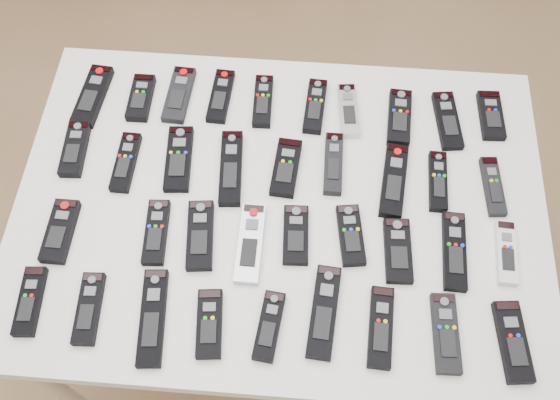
# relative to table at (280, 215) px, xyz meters

# --- Properties ---
(ground) EXTENTS (4.00, 4.00, 0.00)m
(ground) POSITION_rel_table_xyz_m (-0.11, 0.15, -0.72)
(ground) COLOR olive
(ground) RESTS_ON ground
(table) EXTENTS (1.25, 0.88, 0.78)m
(table) POSITION_rel_table_xyz_m (0.00, 0.00, 0.00)
(table) COLOR white
(table) RESTS_ON ground
(remote_0) EXTENTS (0.07, 0.19, 0.02)m
(remote_0) POSITION_rel_table_xyz_m (-0.51, 0.27, 0.07)
(remote_0) COLOR black
(remote_0) RESTS_ON table
(remote_1) EXTENTS (0.05, 0.14, 0.02)m
(remote_1) POSITION_rel_table_xyz_m (-0.38, 0.28, 0.07)
(remote_1) COLOR black
(remote_1) RESTS_ON table
(remote_2) EXTENTS (0.07, 0.17, 0.02)m
(remote_2) POSITION_rel_table_xyz_m (-0.29, 0.30, 0.07)
(remote_2) COLOR black
(remote_2) RESTS_ON table
(remote_3) EXTENTS (0.06, 0.17, 0.02)m
(remote_3) POSITION_rel_table_xyz_m (-0.18, 0.30, 0.07)
(remote_3) COLOR black
(remote_3) RESTS_ON table
(remote_4) EXTENTS (0.05, 0.16, 0.02)m
(remote_4) POSITION_rel_table_xyz_m (-0.07, 0.29, 0.07)
(remote_4) COLOR black
(remote_4) RESTS_ON table
(remote_5) EXTENTS (0.06, 0.16, 0.02)m
(remote_5) POSITION_rel_table_xyz_m (0.07, 0.28, 0.07)
(remote_5) COLOR black
(remote_5) RESTS_ON table
(remote_6) EXTENTS (0.06, 0.16, 0.02)m
(remote_6) POSITION_rel_table_xyz_m (0.15, 0.28, 0.07)
(remote_6) COLOR #B7B7BC
(remote_6) RESTS_ON table
(remote_7) EXTENTS (0.06, 0.17, 0.02)m
(remote_7) POSITION_rel_table_xyz_m (0.28, 0.27, 0.07)
(remote_7) COLOR black
(remote_7) RESTS_ON table
(remote_8) EXTENTS (0.07, 0.17, 0.02)m
(remote_8) POSITION_rel_table_xyz_m (0.40, 0.27, 0.07)
(remote_8) COLOR black
(remote_8) RESTS_ON table
(remote_9) EXTENTS (0.06, 0.15, 0.02)m
(remote_9) POSITION_rel_table_xyz_m (0.51, 0.29, 0.07)
(remote_9) COLOR black
(remote_9) RESTS_ON table
(remote_10) EXTENTS (0.06, 0.16, 0.02)m
(remote_10) POSITION_rel_table_xyz_m (-0.51, 0.11, 0.07)
(remote_10) COLOR black
(remote_10) RESTS_ON table
(remote_11) EXTENTS (0.05, 0.16, 0.02)m
(remote_11) POSITION_rel_table_xyz_m (-0.38, 0.08, 0.07)
(remote_11) COLOR black
(remote_11) RESTS_ON table
(remote_12) EXTENTS (0.07, 0.18, 0.02)m
(remote_12) POSITION_rel_table_xyz_m (-0.25, 0.10, 0.07)
(remote_12) COLOR black
(remote_12) RESTS_ON table
(remote_13) EXTENTS (0.07, 0.21, 0.02)m
(remote_13) POSITION_rel_table_xyz_m (-0.12, 0.08, 0.07)
(remote_13) COLOR black
(remote_13) RESTS_ON table
(remote_14) EXTENTS (0.07, 0.16, 0.02)m
(remote_14) POSITION_rel_table_xyz_m (0.01, 0.09, 0.07)
(remote_14) COLOR black
(remote_14) RESTS_ON table
(remote_15) EXTENTS (0.04, 0.17, 0.02)m
(remote_15) POSITION_rel_table_xyz_m (0.12, 0.11, 0.07)
(remote_15) COLOR black
(remote_15) RESTS_ON table
(remote_16) EXTENTS (0.07, 0.20, 0.02)m
(remote_16) POSITION_rel_table_xyz_m (0.27, 0.08, 0.07)
(remote_16) COLOR black
(remote_16) RESTS_ON table
(remote_17) EXTENTS (0.04, 0.16, 0.02)m
(remote_17) POSITION_rel_table_xyz_m (0.37, 0.09, 0.07)
(remote_17) COLOR black
(remote_17) RESTS_ON table
(remote_18) EXTENTS (0.05, 0.16, 0.02)m
(remote_18) POSITION_rel_table_xyz_m (0.50, 0.08, 0.07)
(remote_18) COLOR black
(remote_18) RESTS_ON table
(remote_19) EXTENTS (0.06, 0.16, 0.02)m
(remote_19) POSITION_rel_table_xyz_m (-0.49, -0.12, 0.07)
(remote_19) COLOR black
(remote_19) RESTS_ON table
(remote_20) EXTENTS (0.06, 0.16, 0.02)m
(remote_20) POSITION_rel_table_xyz_m (-0.28, -0.10, 0.07)
(remote_20) COLOR black
(remote_20) RESTS_ON table
(remote_21) EXTENTS (0.07, 0.17, 0.02)m
(remote_21) POSITION_rel_table_xyz_m (-0.17, -0.10, 0.07)
(remote_21) COLOR black
(remote_21) RESTS_ON table
(remote_22) EXTENTS (0.06, 0.19, 0.02)m
(remote_22) POSITION_rel_table_xyz_m (-0.06, -0.11, 0.07)
(remote_22) COLOR #B7B7BC
(remote_22) RESTS_ON table
(remote_23) EXTENTS (0.06, 0.15, 0.02)m
(remote_23) POSITION_rel_table_xyz_m (0.04, -0.08, 0.07)
(remote_23) COLOR black
(remote_23) RESTS_ON table
(remote_24) EXTENTS (0.07, 0.15, 0.02)m
(remote_24) POSITION_rel_table_xyz_m (0.17, -0.07, 0.07)
(remote_24) COLOR black
(remote_24) RESTS_ON table
(remote_25) EXTENTS (0.07, 0.16, 0.02)m
(remote_25) POSITION_rel_table_xyz_m (0.27, -0.10, 0.07)
(remote_25) COLOR black
(remote_25) RESTS_ON table
(remote_26) EXTENTS (0.05, 0.19, 0.02)m
(remote_26) POSITION_rel_table_xyz_m (0.40, -0.09, 0.07)
(remote_26) COLOR black
(remote_26) RESTS_ON table
(remote_27) EXTENTS (0.05, 0.15, 0.02)m
(remote_27) POSITION_rel_table_xyz_m (0.51, -0.09, 0.07)
(remote_27) COLOR silver
(remote_27) RESTS_ON table
(remote_28) EXTENTS (0.06, 0.16, 0.02)m
(remote_28) POSITION_rel_table_xyz_m (-0.52, -0.28, 0.07)
(remote_28) COLOR black
(remote_28) RESTS_ON table
(remote_29) EXTENTS (0.06, 0.16, 0.02)m
(remote_29) POSITION_rel_table_xyz_m (-0.39, -0.29, 0.07)
(remote_29) COLOR black
(remote_29) RESTS_ON table
(remote_30) EXTENTS (0.07, 0.22, 0.02)m
(remote_30) POSITION_rel_table_xyz_m (-0.25, -0.30, 0.07)
(remote_30) COLOR black
(remote_30) RESTS_ON table
(remote_31) EXTENTS (0.07, 0.15, 0.02)m
(remote_31) POSITION_rel_table_xyz_m (-0.13, -0.30, 0.07)
(remote_31) COLOR black
(remote_31) RESTS_ON table
(remote_32) EXTENTS (0.06, 0.15, 0.02)m
(remote_32) POSITION_rel_table_xyz_m (0.00, -0.30, 0.07)
(remote_32) COLOR black
(remote_32) RESTS_ON table
(remote_33) EXTENTS (0.07, 0.21, 0.02)m
(remote_33) POSITION_rel_table_xyz_m (0.11, -0.26, 0.07)
(remote_33) COLOR black
(remote_33) RESTS_ON table
(remote_34) EXTENTS (0.06, 0.18, 0.02)m
(remote_34) POSITION_rel_table_xyz_m (0.23, -0.28, 0.07)
(remote_34) COLOR black
(remote_34) RESTS_ON table
(remote_35) EXTENTS (0.06, 0.17, 0.02)m
(remote_35) POSITION_rel_table_xyz_m (0.37, -0.29, 0.07)
(remote_35) COLOR black
(remote_35) RESTS_ON table
(remote_36) EXTENTS (0.07, 0.18, 0.02)m
(remote_36) POSITION_rel_table_xyz_m (0.51, -0.29, 0.07)
(remote_36) COLOR black
(remote_36) RESTS_ON table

